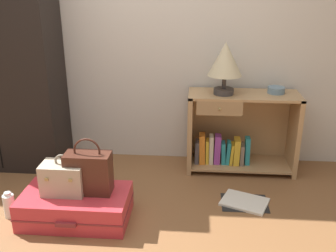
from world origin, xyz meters
TOP-DOWN VIEW (x-y plane):
  - ground_plane at (0.00, 0.00)m, footprint 9.00×9.00m
  - back_wall at (0.00, 1.50)m, footprint 6.40×0.10m
  - wardrobe at (-1.17, 1.20)m, footprint 1.00×0.47m
  - bookshelf at (0.91, 1.25)m, footprint 0.95×0.38m
  - table_lamp at (0.77, 1.21)m, footprint 0.29×0.29m
  - bowl at (1.22, 1.28)m, footprint 0.15×0.15m
  - suitcase_large at (-0.30, 0.34)m, footprint 0.77×0.46m
  - train_case at (-0.37, 0.35)m, footprint 0.30×0.20m
  - handbag at (-0.20, 0.37)m, footprint 0.32×0.16m
  - bottle at (-0.79, 0.32)m, footprint 0.08×0.08m
  - open_book_on_floor at (0.94, 0.64)m, footprint 0.41×0.36m

SIDE VIEW (x-z plane):
  - ground_plane at x=0.00m, z-range 0.00..0.00m
  - open_book_on_floor at x=0.94m, z-range 0.00..0.02m
  - bottle at x=-0.79m, z-range -0.01..0.19m
  - suitcase_large at x=-0.30m, z-range 0.00..0.21m
  - train_case at x=-0.37m, z-range 0.18..0.47m
  - bookshelf at x=0.91m, z-range -0.02..0.70m
  - handbag at x=-0.20m, z-range 0.16..0.57m
  - bowl at x=1.22m, z-range 0.71..0.77m
  - wardrobe at x=-1.17m, z-range 0.00..1.92m
  - table_lamp at x=0.77m, z-range 0.78..1.22m
  - back_wall at x=0.00m, z-range 0.00..2.60m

